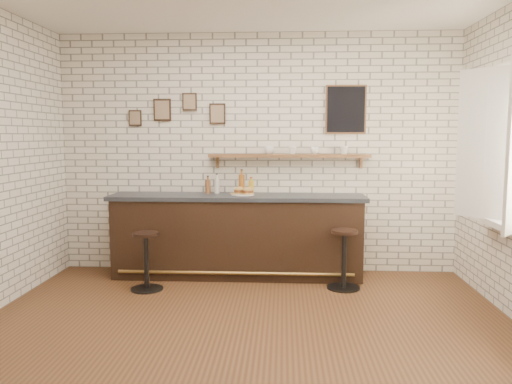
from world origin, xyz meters
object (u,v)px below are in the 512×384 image
at_px(bar_counter, 237,235).
at_px(condiment_bottle_yellow, 251,187).
at_px(bitters_bottle_white, 217,185).
at_px(bar_stool_right, 344,257).
at_px(bitters_bottle_brown, 208,186).
at_px(shelf_cup_b, 292,150).
at_px(bitters_bottle_amber, 242,184).
at_px(shelf_cup_a, 269,150).
at_px(shelf_cup_c, 315,151).
at_px(ciabatta_sandwich, 244,191).
at_px(shelf_cup_d, 344,150).
at_px(sandwich_plate, 243,194).
at_px(bar_stool_left, 146,259).

bearing_deg(bar_counter, condiment_bottle_yellow, 43.70).
bearing_deg(bitters_bottle_white, bar_stool_right, -21.71).
height_order(bitters_bottle_brown, condiment_bottle_yellow, bitters_bottle_brown).
relative_size(bitters_bottle_brown, bitters_bottle_white, 0.89).
xyz_separation_m(bitters_bottle_white, shelf_cup_b, (0.94, 0.05, 0.44)).
distance_m(bitters_bottle_amber, condiment_bottle_yellow, 0.13).
distance_m(shelf_cup_a, shelf_cup_c, 0.56).
xyz_separation_m(ciabatta_sandwich, shelf_cup_c, (0.87, 0.21, 0.48)).
height_order(ciabatta_sandwich, shelf_cup_b, shelf_cup_b).
distance_m(ciabatta_sandwich, bitters_bottle_amber, 0.18).
relative_size(bitters_bottle_white, shelf_cup_b, 2.39).
bearing_deg(ciabatta_sandwich, bar_counter, 176.73).
bearing_deg(shelf_cup_d, bitters_bottle_white, -166.61).
xyz_separation_m(ciabatta_sandwich, shelf_cup_a, (0.30, 0.21, 0.49)).
height_order(ciabatta_sandwich, bar_stool_right, ciabatta_sandwich).
distance_m(bar_stool_right, shelf_cup_a, 1.61).
height_order(sandwich_plate, condiment_bottle_yellow, condiment_bottle_yellow).
xyz_separation_m(bar_stool_left, bar_stool_right, (2.22, 0.17, 0.01)).
bearing_deg(condiment_bottle_yellow, sandwich_plate, -120.25).
height_order(bitters_bottle_brown, shelf_cup_b, shelf_cup_b).
distance_m(ciabatta_sandwich, condiment_bottle_yellow, 0.18).
bearing_deg(shelf_cup_a, bar_counter, 167.04).
xyz_separation_m(sandwich_plate, shelf_cup_a, (0.31, 0.21, 0.53)).
xyz_separation_m(condiment_bottle_yellow, shelf_cup_a, (0.22, 0.05, 0.45)).
relative_size(bitters_bottle_white, shelf_cup_d, 2.29).
relative_size(condiment_bottle_yellow, shelf_cup_c, 1.86).
bearing_deg(shelf_cup_a, condiment_bottle_yellow, 151.16).
distance_m(sandwich_plate, bar_stool_left, 1.38).
xyz_separation_m(bar_stool_left, shelf_cup_c, (1.92, 0.82, 1.19)).
bearing_deg(bitters_bottle_amber, shelf_cup_d, 2.09).
bearing_deg(condiment_bottle_yellow, bar_stool_right, -29.05).
bearing_deg(ciabatta_sandwich, bar_stool_right, -20.85).
bearing_deg(bitters_bottle_brown, condiment_bottle_yellow, 0.00).
bearing_deg(ciabatta_sandwich, bar_stool_left, -149.70).
distance_m(bitters_bottle_white, bitters_bottle_amber, 0.31).
relative_size(bar_counter, shelf_cup_c, 28.10).
height_order(sandwich_plate, shelf_cup_c, shelf_cup_c).
bearing_deg(ciabatta_sandwich, shelf_cup_b, 19.18).
distance_m(bar_stool_right, shelf_cup_c, 1.38).
relative_size(bitters_bottle_brown, shelf_cup_b, 2.13).
bearing_deg(bitters_bottle_brown, shelf_cup_c, 1.99).
xyz_separation_m(shelf_cup_a, shelf_cup_c, (0.56, 0.00, -0.01)).
bearing_deg(bitters_bottle_amber, bar_stool_left, -142.64).
bearing_deg(bar_stool_right, shelf_cup_d, 85.37).
bearing_deg(bar_stool_right, ciabatta_sandwich, 159.15).
bearing_deg(bitters_bottle_amber, bitters_bottle_white, 180.00).
xyz_separation_m(bar_counter, sandwich_plate, (0.07, -0.00, 0.51)).
relative_size(bitters_bottle_amber, condiment_bottle_yellow, 1.47).
bearing_deg(sandwich_plate, shelf_cup_a, 33.13).
bearing_deg(sandwich_plate, bar_stool_right, -20.66).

